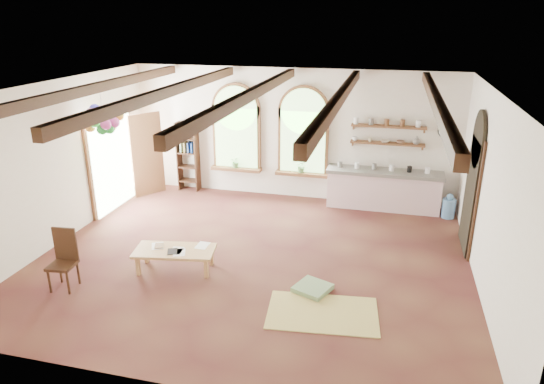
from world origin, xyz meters
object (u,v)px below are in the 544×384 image
(kitchen_counter, at_px, (383,189))
(balloon_cluster, at_px, (103,120))
(coffee_table, at_px, (175,252))
(side_chair, at_px, (64,272))

(kitchen_counter, xyz_separation_m, balloon_cluster, (-5.70, -2.40, 1.86))
(coffee_table, relative_size, side_chair, 1.46)
(side_chair, bearing_deg, kitchen_counter, 44.28)
(kitchen_counter, relative_size, coffee_table, 1.77)
(kitchen_counter, height_order, side_chair, side_chair)
(coffee_table, distance_m, balloon_cluster, 3.32)
(kitchen_counter, distance_m, side_chair, 7.13)
(coffee_table, bearing_deg, balloon_cluster, 144.01)
(coffee_table, bearing_deg, kitchen_counter, 48.26)
(coffee_table, distance_m, side_chair, 1.86)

